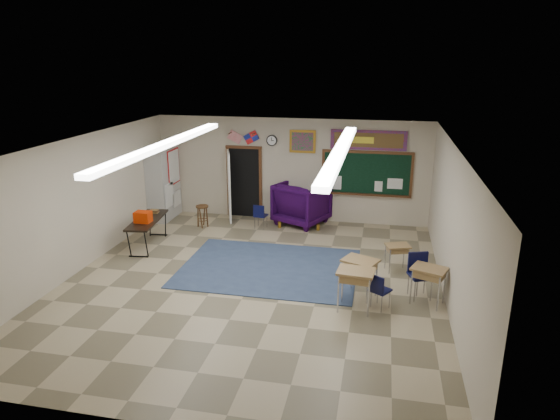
% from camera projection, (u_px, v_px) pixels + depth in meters
% --- Properties ---
extents(floor, '(9.00, 9.00, 0.00)m').
position_uv_depth(floor, '(252.00, 282.00, 10.80)').
color(floor, tan).
rests_on(floor, ground).
extents(back_wall, '(8.00, 0.04, 3.00)m').
position_uv_depth(back_wall, '(291.00, 170.00, 14.57)').
color(back_wall, '#B6AC94').
rests_on(back_wall, floor).
extents(front_wall, '(8.00, 0.04, 3.00)m').
position_uv_depth(front_wall, '(157.00, 326.00, 6.15)').
color(front_wall, '#B6AC94').
rests_on(front_wall, floor).
extents(left_wall, '(0.04, 9.00, 3.00)m').
position_uv_depth(left_wall, '(78.00, 205.00, 11.13)').
color(left_wall, '#B6AC94').
rests_on(left_wall, floor).
extents(right_wall, '(0.04, 9.00, 3.00)m').
position_uv_depth(right_wall, '(452.00, 229.00, 9.58)').
color(right_wall, '#B6AC94').
rests_on(right_wall, floor).
extents(ceiling, '(8.00, 9.00, 0.04)m').
position_uv_depth(ceiling, '(250.00, 145.00, 9.91)').
color(ceiling, silver).
rests_on(ceiling, back_wall).
extents(area_rug, '(4.00, 3.00, 0.02)m').
position_uv_depth(area_rug, '(269.00, 268.00, 11.51)').
color(area_rug, '#354765').
rests_on(area_rug, floor).
extents(fluorescent_strips, '(3.86, 6.00, 0.10)m').
position_uv_depth(fluorescent_strips, '(250.00, 148.00, 9.93)').
color(fluorescent_strips, white).
rests_on(fluorescent_strips, ceiling).
extents(doorway, '(1.10, 0.89, 2.16)m').
position_uv_depth(doorway, '(240.00, 183.00, 14.85)').
color(doorway, black).
rests_on(doorway, back_wall).
extents(chalkboard, '(2.55, 0.14, 1.30)m').
position_uv_depth(chalkboard, '(367.00, 175.00, 14.11)').
color(chalkboard, '#532D17').
rests_on(chalkboard, back_wall).
extents(bulletin_board, '(2.10, 0.05, 0.55)m').
position_uv_depth(bulletin_board, '(368.00, 140.00, 13.83)').
color(bulletin_board, red).
rests_on(bulletin_board, back_wall).
extents(framed_art_print, '(0.75, 0.05, 0.65)m').
position_uv_depth(framed_art_print, '(303.00, 141.00, 14.21)').
color(framed_art_print, '#AB7721').
rests_on(framed_art_print, back_wall).
extents(wall_clock, '(0.32, 0.05, 0.32)m').
position_uv_depth(wall_clock, '(272.00, 140.00, 14.39)').
color(wall_clock, black).
rests_on(wall_clock, back_wall).
extents(wall_flags, '(1.16, 0.06, 0.70)m').
position_uv_depth(wall_flags, '(243.00, 135.00, 14.49)').
color(wall_flags, red).
rests_on(wall_flags, back_wall).
extents(storage_cabinet, '(0.59, 1.25, 2.20)m').
position_uv_depth(storage_cabinet, '(164.00, 182.00, 14.80)').
color(storage_cabinet, '#A8A7A3').
rests_on(storage_cabinet, floor).
extents(wingback_armchair, '(1.74, 1.76, 1.22)m').
position_uv_depth(wingback_armchair, '(302.00, 203.00, 14.42)').
color(wingback_armchair, '#1E042E').
rests_on(wingback_armchair, floor).
extents(student_chair_reading, '(0.40, 0.40, 0.71)m').
position_uv_depth(student_chair_reading, '(261.00, 216.00, 14.09)').
color(student_chair_reading, '#080A32').
rests_on(student_chair_reading, floor).
extents(student_chair_desk_a, '(0.50, 0.50, 0.73)m').
position_uv_depth(student_chair_desk_a, '(380.00, 291.00, 9.59)').
color(student_chair_desk_a, '#080A32').
rests_on(student_chair_desk_a, floor).
extents(student_chair_desk_b, '(0.58, 0.58, 0.91)m').
position_uv_depth(student_chair_desk_b, '(421.00, 277.00, 9.98)').
color(student_chair_desk_b, '#080A32').
rests_on(student_chair_desk_b, floor).
extents(student_desk_front_left, '(0.81, 0.72, 0.80)m').
position_uv_depth(student_desk_front_left, '(360.00, 276.00, 10.05)').
color(student_desk_front_left, '#9C7448').
rests_on(student_desk_front_left, floor).
extents(student_desk_front_right, '(0.62, 0.54, 0.63)m').
position_uv_depth(student_desk_front_right, '(397.00, 256.00, 11.27)').
color(student_desk_front_right, '#9C7448').
rests_on(student_desk_front_right, floor).
extents(student_desk_back_left, '(0.73, 0.58, 0.83)m').
position_uv_depth(student_desk_back_left, '(355.00, 288.00, 9.49)').
color(student_desk_back_left, '#9C7448').
rests_on(student_desk_back_left, floor).
extents(student_desk_back_right, '(0.77, 0.68, 0.77)m').
position_uv_depth(student_desk_back_right, '(428.00, 284.00, 9.74)').
color(student_desk_back_right, '#9C7448').
rests_on(student_desk_back_right, floor).
extents(folding_table, '(0.79, 1.80, 0.99)m').
position_uv_depth(folding_table, '(148.00, 231.00, 12.74)').
color(folding_table, black).
rests_on(folding_table, floor).
extents(wooden_stool, '(0.36, 0.36, 0.63)m').
position_uv_depth(wooden_stool, '(203.00, 216.00, 14.20)').
color(wooden_stool, '#533318').
rests_on(wooden_stool, floor).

